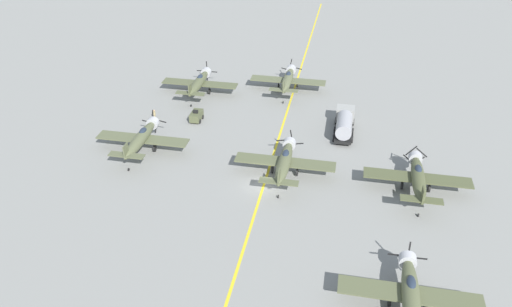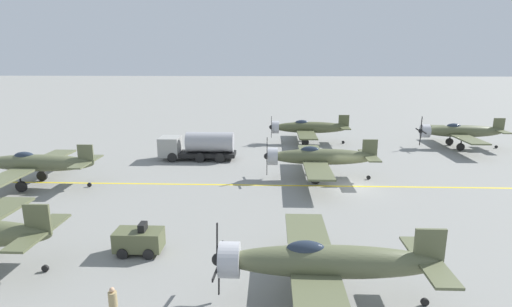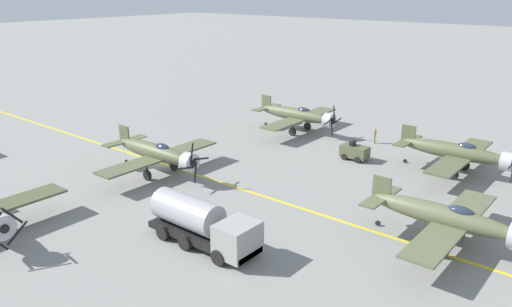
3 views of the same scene
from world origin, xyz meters
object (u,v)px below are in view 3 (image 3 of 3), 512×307
at_px(tow_tractor, 355,152).
at_px(ground_crew_walking, 375,135).
at_px(airplane_mid_center, 157,153).
at_px(airplane_far_left, 457,152).
at_px(fuel_tanker, 203,223).
at_px(airplane_far_center, 447,218).
at_px(airplane_mid_left, 298,115).

relative_size(tow_tractor, ground_crew_walking, 1.60).
bearing_deg(airplane_mid_center, airplane_far_left, 117.97).
xyz_separation_m(airplane_far_left, airplane_mid_center, (16.58, -20.21, 0.00)).
xyz_separation_m(fuel_tanker, ground_crew_walking, (-26.91, -1.45, -0.62)).
xyz_separation_m(airplane_far_left, airplane_far_center, (13.55, 3.83, -0.00)).
distance_m(airplane_far_center, tow_tractor, 17.01).
bearing_deg(airplane_far_center, tow_tractor, -115.09).
bearing_deg(tow_tractor, airplane_mid_center, -38.47).
distance_m(airplane_mid_center, tow_tractor, 18.46).
distance_m(airplane_mid_center, fuel_tanker, 13.66).
bearing_deg(ground_crew_walking, airplane_far_center, 37.79).
height_order(airplane_far_left, tow_tractor, airplane_far_left).
bearing_deg(airplane_far_left, ground_crew_walking, -103.17).
xyz_separation_m(airplane_far_left, ground_crew_walking, (-3.84, -9.65, -1.13)).
bearing_deg(fuel_tanker, airplane_mid_left, -158.22).
relative_size(airplane_far_center, tow_tractor, 4.62).
relative_size(airplane_mid_left, fuel_tanker, 1.50).
height_order(airplane_mid_center, tow_tractor, airplane_mid_center).
relative_size(airplane_far_left, fuel_tanker, 1.50).
bearing_deg(tow_tractor, airplane_mid_left, -114.39).
bearing_deg(fuel_tanker, airplane_far_left, 160.43).
distance_m(airplane_far_center, airplane_mid_left, 27.13).
height_order(airplane_mid_left, ground_crew_walking, airplane_mid_left).
bearing_deg(ground_crew_walking, airplane_far_left, 68.30).
relative_size(airplane_mid_left, airplane_mid_center, 1.00).
bearing_deg(fuel_tanker, tow_tractor, -178.51).
distance_m(airplane_mid_left, fuel_tanker, 27.18).
bearing_deg(airplane_far_left, airplane_far_center, 24.34).
height_order(airplane_mid_center, fuel_tanker, airplane_mid_center).
xyz_separation_m(airplane_mid_center, ground_crew_walking, (-20.42, 10.56, -1.13)).
bearing_deg(airplane_far_center, fuel_tanker, -34.58).
bearing_deg(airplane_mid_left, airplane_far_center, 49.00).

